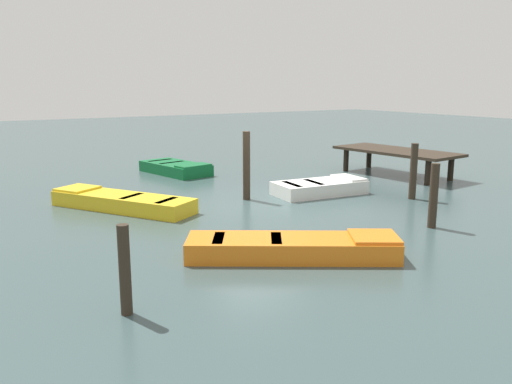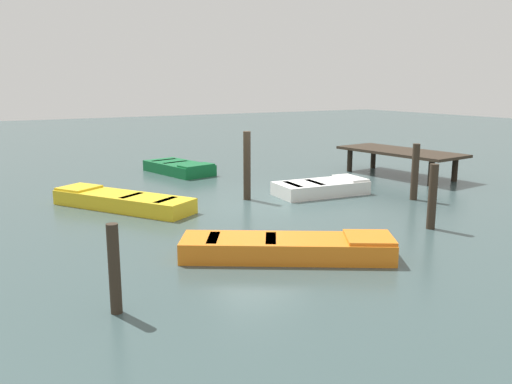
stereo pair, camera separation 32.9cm
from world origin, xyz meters
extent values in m
plane|color=#384C4C|center=(0.00, 0.00, 0.00)|extent=(80.00, 80.00, 0.00)
cube|color=#33281E|center=(-1.31, 6.85, 0.90)|extent=(4.76, 2.38, 0.10)
cylinder|color=black|center=(0.45, 7.70, 0.42)|extent=(0.20, 0.20, 0.85)
cylinder|color=black|center=(0.58, 6.37, 0.42)|extent=(0.20, 0.20, 0.85)
cylinder|color=black|center=(-3.21, 7.32, 0.42)|extent=(0.20, 0.20, 0.85)
cylinder|color=black|center=(-3.07, 5.99, 0.42)|extent=(0.20, 0.20, 0.85)
cube|color=#0F602D|center=(-5.97, 0.11, 0.20)|extent=(3.12, 1.94, 0.40)
cube|color=orange|center=(-5.97, 0.11, 0.34)|extent=(2.63, 1.56, 0.04)
cube|color=#0F602D|center=(-4.87, 0.34, 0.43)|extent=(0.88, 1.34, 0.06)
cube|color=#B06E1E|center=(-6.19, 0.07, 0.38)|extent=(0.42, 1.09, 0.04)
cube|color=#B06E1E|center=(-6.97, -0.10, 0.38)|extent=(0.42, 1.09, 0.04)
cube|color=gold|center=(-1.37, -3.38, 0.20)|extent=(4.10, 3.09, 0.40)
cube|color=#4C3319|center=(-1.37, -3.38, 0.34)|extent=(3.45, 2.56, 0.04)
cube|color=gold|center=(-2.75, -4.23, 0.43)|extent=(1.29, 1.31, 0.06)
cube|color=#42301E|center=(-1.11, -3.22, 0.38)|extent=(0.61, 0.82, 0.04)
cube|color=#42301E|center=(-0.13, -2.62, 0.38)|extent=(0.61, 0.82, 0.04)
cube|color=orange|center=(4.30, -1.83, 0.20)|extent=(3.07, 4.01, 0.40)
cube|color=black|center=(4.30, -1.83, 0.34)|extent=(2.54, 3.37, 0.04)
cube|color=orange|center=(5.15, -0.49, 0.43)|extent=(1.28, 1.26, 0.06)
cube|color=black|center=(4.14, -2.09, 0.38)|extent=(0.80, 0.61, 0.04)
cube|color=black|center=(3.54, -3.04, 0.38)|extent=(0.80, 0.61, 0.04)
cube|color=silver|center=(-0.14, 2.37, 0.20)|extent=(1.57, 2.89, 0.40)
cube|color=#334772|center=(-0.14, 2.37, 0.34)|extent=(1.24, 2.45, 0.04)
cube|color=silver|center=(-0.04, 3.45, 0.43)|extent=(1.23, 0.72, 0.06)
cube|color=navy|center=(-0.16, 2.16, 0.38)|extent=(1.04, 0.29, 0.04)
cube|color=navy|center=(-0.23, 1.40, 0.38)|extent=(1.04, 0.29, 0.04)
cylinder|color=#33281E|center=(1.82, 4.27, 0.82)|extent=(0.21, 0.21, 1.64)
cylinder|color=#33281E|center=(5.11, -5.39, 0.68)|extent=(0.17, 0.17, 1.37)
cylinder|color=#33281E|center=(-0.66, 0.08, 1.00)|extent=(0.21, 0.21, 1.99)
cylinder|color=#33281E|center=(4.25, 2.25, 0.76)|extent=(0.20, 0.20, 1.53)
camera|label=1|loc=(12.27, -7.57, 3.34)|focal=36.91mm
camera|label=2|loc=(12.44, -7.29, 3.34)|focal=36.91mm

